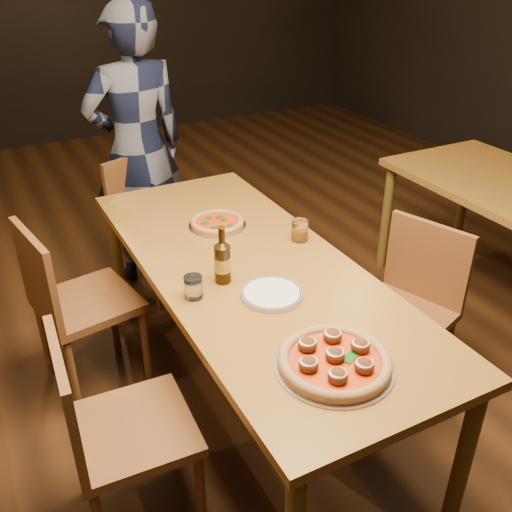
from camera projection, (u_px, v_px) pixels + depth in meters
name	position (u px, v px, depth m)	size (l,w,h in m)	color
ground	(251.00, 401.00, 2.73)	(9.00, 9.00, 0.00)	black
table_main	(251.00, 280.00, 2.40)	(0.80, 2.00, 0.75)	brown
chair_main_nw	(132.00, 428.00, 1.99)	(0.41, 0.41, 0.89)	brown
chair_main_sw	(87.00, 301.00, 2.66)	(0.42, 0.42, 0.91)	brown
chair_main_e	(401.00, 315.00, 2.60)	(0.41, 0.41, 0.87)	brown
chair_end	(157.00, 226.00, 3.40)	(0.40, 0.40, 0.87)	brown
pizza_meatball	(335.00, 360.00, 1.79)	(0.38, 0.38, 0.07)	#B7B7BF
pizza_margherita	(217.00, 223.00, 2.68)	(0.27, 0.27, 0.04)	#B7B7BF
plate_stack	(272.00, 294.00, 2.15)	(0.23, 0.23, 0.02)	white
beer_bottle	(223.00, 263.00, 2.21)	(0.07, 0.07, 0.23)	black
water_glass	(193.00, 287.00, 2.13)	(0.07, 0.07, 0.09)	white
amber_glass	(300.00, 230.00, 2.54)	(0.07, 0.07, 0.09)	#A66012
diner	(137.00, 149.00, 3.39)	(0.61, 0.40, 1.68)	black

